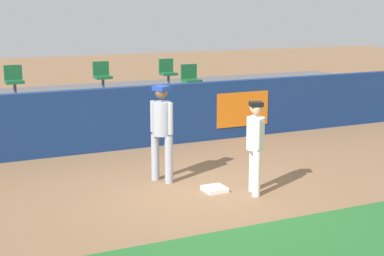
# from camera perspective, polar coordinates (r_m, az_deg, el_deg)

# --- Properties ---
(ground_plane) EXTENTS (60.00, 60.00, 0.00)m
(ground_plane) POSITION_cam_1_polar(r_m,az_deg,el_deg) (10.59, 1.12, -6.39)
(ground_plane) COLOR #846042
(first_base) EXTENTS (0.40, 0.40, 0.08)m
(first_base) POSITION_cam_1_polar(r_m,az_deg,el_deg) (10.63, 2.27, -6.10)
(first_base) COLOR white
(first_base) RESTS_ON ground_plane
(player_fielder_home) EXTENTS (0.45, 0.50, 1.70)m
(player_fielder_home) POSITION_cam_1_polar(r_m,az_deg,el_deg) (10.31, 6.35, -1.31)
(player_fielder_home) COLOR white
(player_fielder_home) RESTS_ON ground_plane
(player_runner_visitor) EXTENTS (0.49, 0.49, 1.88)m
(player_runner_visitor) POSITION_cam_1_polar(r_m,az_deg,el_deg) (10.95, -3.05, 0.12)
(player_runner_visitor) COLOR #9EA3AD
(player_runner_visitor) RESTS_ON ground_plane
(field_wall) EXTENTS (18.00, 0.26, 1.48)m
(field_wall) POSITION_cam_1_polar(r_m,az_deg,el_deg) (13.76, -5.61, 1.08)
(field_wall) COLOR navy
(field_wall) RESTS_ON ground_plane
(bleacher_platform) EXTENTS (18.00, 4.80, 0.94)m
(bleacher_platform) POSITION_cam_1_polar(r_m,az_deg,el_deg) (16.21, -8.64, 1.70)
(bleacher_platform) COLOR #59595E
(bleacher_platform) RESTS_ON ground_plane
(seat_back_center) EXTENTS (0.47, 0.44, 0.84)m
(seat_back_center) POSITION_cam_1_polar(r_m,az_deg,el_deg) (16.75, -8.95, 5.29)
(seat_back_center) COLOR #4C4C51
(seat_back_center) RESTS_ON bleacher_platform
(seat_front_right) EXTENTS (0.47, 0.44, 0.84)m
(seat_front_right) POSITION_cam_1_polar(r_m,az_deg,el_deg) (15.75, -0.14, 5.01)
(seat_front_right) COLOR #4C4C51
(seat_front_right) RESTS_ON bleacher_platform
(seat_back_left) EXTENTS (0.48, 0.44, 0.84)m
(seat_back_left) POSITION_cam_1_polar(r_m,az_deg,el_deg) (16.26, -17.33, 4.69)
(seat_back_left) COLOR #4C4C51
(seat_back_left) RESTS_ON bleacher_platform
(seat_back_right) EXTENTS (0.46, 0.44, 0.84)m
(seat_back_right) POSITION_cam_1_polar(r_m,az_deg,el_deg) (17.41, -2.46, 5.68)
(seat_back_right) COLOR #4C4C51
(seat_back_right) RESTS_ON bleacher_platform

